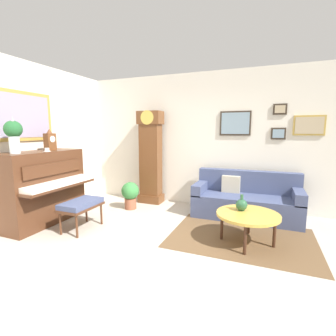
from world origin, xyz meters
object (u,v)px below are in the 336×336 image
piano_bench (81,205)px  mantel_clock (50,141)px  teacup (47,150)px  grandfather_clock (151,160)px  potted_plant (130,194)px  coffee_table (248,215)px  piano (43,187)px  couch (246,200)px  flower_vase (13,133)px  green_jug (242,205)px

piano_bench → mantel_clock: size_ratio=1.84×
piano_bench → teacup: 1.11m
grandfather_clock → potted_plant: grandfather_clock is taller
grandfather_clock → teacup: grandfather_clock is taller
grandfather_clock → coffee_table: grandfather_clock is taller
piano_bench → teacup: (-0.69, 0.03, 0.88)m
piano → couch: (3.28, 1.62, -0.32)m
flower_vase → potted_plant: size_ratio=1.04×
coffee_table → teacup: bearing=-172.4°
teacup → mantel_clock: bearing=124.5°
flower_vase → couch: bearing=32.3°
couch → coffee_table: bearing=-84.5°
mantel_clock → potted_plant: (1.03, 0.99, -1.11)m
flower_vase → teacup: bearing=71.9°
piano → potted_plant: piano is taller
piano_bench → potted_plant: potted_plant is taller
piano → teacup: 0.66m
piano → couch: bearing=26.3°
teacup → grandfather_clock: bearing=59.4°
couch → mantel_clock: mantel_clock is taller
mantel_clock → piano_bench: bearing=-16.2°
couch → flower_vase: bearing=-147.7°
couch → coffee_table: (0.11, -1.18, 0.10)m
piano → coffee_table: bearing=7.4°
couch → green_jug: bearing=-89.4°
piano → flower_vase: size_ratio=2.48×
teacup → coffee_table: bearing=7.6°
coffee_table → green_jug: green_jug is taller
couch → teacup: (-3.13, -1.61, 0.97)m
piano → flower_vase: 1.04m
coffee_table → potted_plant: potted_plant is taller
potted_plant → mantel_clock: bearing=-136.0°
teacup → potted_plant: 1.77m
grandfather_clock → potted_plant: (-0.19, -0.60, -0.64)m
coffee_table → mantel_clock: mantel_clock is taller
potted_plant → piano: bearing=-130.3°
coffee_table → flower_vase: bearing=-165.3°
grandfather_clock → coffee_table: 2.63m
coffee_table → green_jug: size_ratio=3.67×
potted_plant → piano_bench: bearing=-98.9°
green_jug → flower_vase: bearing=-163.3°
piano → flower_vase: flower_vase is taller
grandfather_clock → couch: (2.06, -0.19, -0.65)m
grandfather_clock → mantel_clock: bearing=-127.4°
grandfather_clock → teacup: bearing=-120.6°
grandfather_clock → coffee_table: (2.18, -1.37, -0.55)m
green_jug → potted_plant: 2.37m
mantel_clock → green_jug: size_ratio=1.58×
green_jug → potted_plant: size_ratio=0.43×
couch → potted_plant: couch is taller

